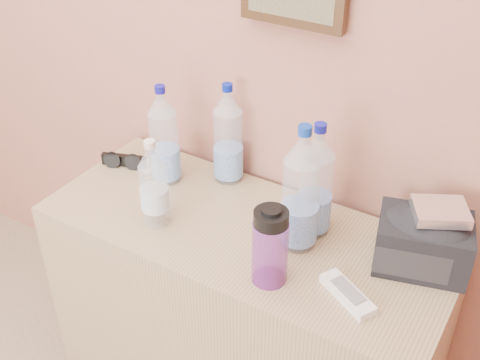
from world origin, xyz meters
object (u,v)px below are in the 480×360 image
object	(u,v)px
pet_large_c	(316,186)
nalgene_bottle	(270,246)
ac_remote	(347,294)
pet_large_d	(301,195)
pet_large_a	(164,140)
dresser	(243,319)
pet_small	(154,188)
pet_large_b	(228,139)
toiletry_bag	(423,241)
foil_packet	(440,211)
sunglasses	(124,160)

from	to	relation	value
pet_large_c	nalgene_bottle	xyz separation A→B (m)	(-0.01, -0.24, -0.04)
nalgene_bottle	ac_remote	bearing A→B (deg)	11.91
pet_large_d	pet_large_a	bearing A→B (deg)	172.53
dresser	pet_small	distance (m)	0.56
pet_large_a	pet_large_b	size ratio (longest dim) A/B	0.99
nalgene_bottle	toiletry_bag	size ratio (longest dim) A/B	0.95
pet_large_a	ac_remote	distance (m)	0.74
pet_large_d	foil_packet	distance (m)	0.35
pet_large_a	pet_small	world-z (taller)	pet_large_a
sunglasses	ac_remote	distance (m)	0.89
pet_large_b	nalgene_bottle	distance (m)	0.48
toiletry_bag	pet_large_b	bearing A→B (deg)	157.04
pet_large_b	sunglasses	bearing A→B (deg)	-160.72
pet_small	dresser	bearing A→B (deg)	24.01
ac_remote	toiletry_bag	xyz separation A→B (m)	(0.11, 0.21, 0.07)
pet_large_a	nalgene_bottle	size ratio (longest dim) A/B	1.46
dresser	pet_large_c	bearing A→B (deg)	30.52
pet_large_c	sunglasses	xyz separation A→B (m)	(-0.68, -0.02, -0.13)
pet_large_c	toiletry_bag	bearing A→B (deg)	2.55
dresser	pet_large_c	distance (m)	0.56
pet_large_d	ac_remote	xyz separation A→B (m)	(0.20, -0.13, -0.15)
pet_large_c	ac_remote	bearing A→B (deg)	-45.99
dresser	sunglasses	world-z (taller)	sunglasses
toiletry_bag	foil_packet	distance (m)	0.10
nalgene_bottle	ac_remote	distance (m)	0.23
toiletry_bag	dresser	bearing A→B (deg)	177.95
dresser	pet_large_b	xyz separation A→B (m)	(-0.18, 0.20, 0.52)
pet_small	foil_packet	distance (m)	0.77
pet_large_d	ac_remote	bearing A→B (deg)	-31.92
pet_large_c	pet_large_d	world-z (taller)	pet_large_d
pet_large_a	pet_small	xyz separation A→B (m)	(0.11, -0.20, -0.03)
pet_large_d	toiletry_bag	distance (m)	0.34
foil_packet	ac_remote	bearing A→B (deg)	-120.75
pet_large_d	sunglasses	size ratio (longest dim) A/B	2.42
nalgene_bottle	sunglasses	bearing A→B (deg)	161.58
pet_small	toiletry_bag	distance (m)	0.74
ac_remote	pet_large_a	bearing A→B (deg)	-166.23
pet_small	nalgene_bottle	xyz separation A→B (m)	(0.40, -0.04, -0.01)
pet_large_c	pet_large_d	bearing A→B (deg)	-96.89
pet_large_c	pet_large_d	size ratio (longest dim) A/B	0.93
pet_large_b	pet_large_c	world-z (taller)	pet_large_c
pet_large_a	foil_packet	distance (m)	0.84
nalgene_bottle	sunglasses	distance (m)	0.72
nalgene_bottle	dresser	bearing A→B (deg)	138.67
pet_large_c	foil_packet	distance (m)	0.33
pet_large_b	pet_large_c	xyz separation A→B (m)	(0.35, -0.10, 0.01)
pet_large_b	toiletry_bag	world-z (taller)	pet_large_b
pet_large_d	nalgene_bottle	bearing A→B (deg)	-89.01
pet_large_a	pet_large_c	xyz separation A→B (m)	(0.51, 0.01, 0.01)
pet_large_a	foil_packet	xyz separation A→B (m)	(0.84, 0.04, 0.03)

